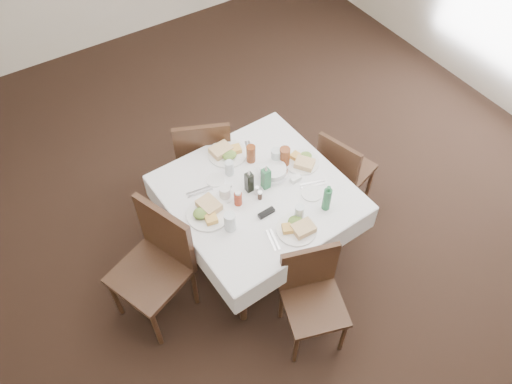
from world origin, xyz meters
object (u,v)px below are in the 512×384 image
at_px(water_n, 229,168).
at_px(oil_cruet_dark, 249,182).
at_px(water_s, 299,212).
at_px(oil_cruet_green, 266,178).
at_px(chair_west, 158,259).
at_px(coffee_mug, 225,193).
at_px(chair_east, 342,168).
at_px(chair_south, 311,291).
at_px(chair_north, 204,153).
at_px(green_bottle, 327,199).
at_px(bread_basket, 273,171).
at_px(water_e, 276,157).
at_px(water_w, 230,222).
at_px(dining_table, 258,198).
at_px(ketchup_bottle, 238,198).

xyz_separation_m(water_n, oil_cruet_dark, (0.04, -0.21, 0.03)).
height_order(water_s, oil_cruet_dark, oil_cruet_dark).
bearing_deg(oil_cruet_green, chair_west, -179.22).
xyz_separation_m(oil_cruet_dark, coffee_mug, (-0.18, 0.04, -0.05)).
bearing_deg(coffee_mug, chair_east, -2.88).
bearing_deg(chair_south, oil_cruet_green, 81.07).
bearing_deg(oil_cruet_dark, oil_cruet_green, -18.49).
distance_m(chair_north, green_bottle, 1.23).
bearing_deg(oil_cruet_dark, chair_north, 91.40).
xyz_separation_m(chair_east, bread_basket, (-0.67, 0.05, 0.32)).
xyz_separation_m(chair_west, water_s, (0.95, -0.35, 0.25)).
distance_m(chair_east, water_e, 0.71).
relative_size(water_e, coffee_mug, 1.04).
bearing_deg(bread_basket, oil_cruet_green, -148.13).
relative_size(chair_east, water_w, 5.61).
relative_size(dining_table, water_s, 10.65).
height_order(chair_south, green_bottle, green_bottle).
xyz_separation_m(water_s, water_w, (-0.45, 0.18, 0.01)).
distance_m(water_w, bread_basket, 0.58).
bearing_deg(water_n, coffee_mug, -128.74).
bearing_deg(coffee_mug, chair_north, 76.24).
xyz_separation_m(chair_south, oil_cruet_green, (0.12, 0.76, 0.37)).
height_order(water_e, water_w, water_w).
bearing_deg(oil_cruet_dark, chair_west, -176.26).
xyz_separation_m(water_w, oil_cruet_dark, (0.29, 0.22, 0.02)).
bearing_deg(chair_north, oil_cruet_green, -79.64).
relative_size(chair_west, bread_basket, 4.59).
height_order(oil_cruet_dark, coffee_mug, oil_cruet_dark).
bearing_deg(bread_basket, chair_east, -3.86).
distance_m(chair_south, green_bottle, 0.64).
distance_m(water_e, oil_cruet_dark, 0.33).
xyz_separation_m(water_w, green_bottle, (0.66, -0.21, 0.03)).
bearing_deg(bread_basket, ketchup_bottle, -165.35).
height_order(chair_north, water_e, chair_north).
xyz_separation_m(chair_west, water_e, (1.10, 0.16, 0.26)).
height_order(chair_west, bread_basket, chair_west).
relative_size(chair_east, water_e, 5.67).
bearing_deg(chair_west, oil_cruet_dark, 3.74).
distance_m(chair_south, water_n, 1.07).
bearing_deg(water_s, oil_cruet_dark, 111.34).
relative_size(chair_east, green_bottle, 3.70).
bearing_deg(chair_west, water_w, -18.35).
relative_size(chair_south, chair_west, 0.85).
relative_size(ketchup_bottle, green_bottle, 0.56).
bearing_deg(oil_cruet_green, coffee_mug, 165.09).
distance_m(water_n, green_bottle, 0.76).
distance_m(chair_south, water_e, 1.02).
xyz_separation_m(water_e, green_bottle, (0.06, -0.54, 0.03)).
height_order(dining_table, water_e, water_e).
height_order(dining_table, ketchup_bottle, ketchup_bottle).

